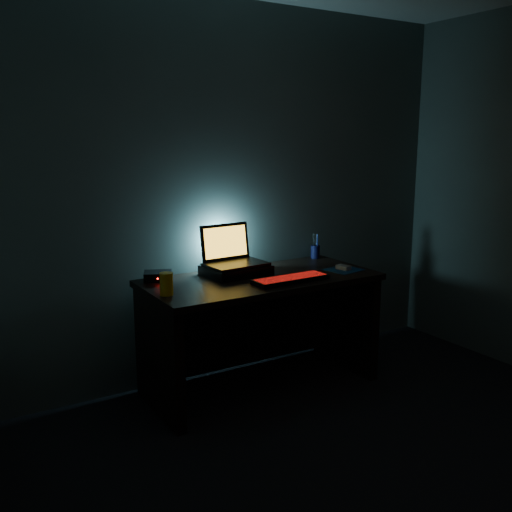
# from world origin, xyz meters

# --- Properties ---
(room) EXTENTS (3.50, 4.00, 2.50)m
(room) POSITION_xyz_m (0.00, 0.00, 1.25)
(room) COLOR black
(room) RESTS_ON ground
(desk) EXTENTS (1.50, 0.70, 0.75)m
(desk) POSITION_xyz_m (0.00, 1.67, 0.49)
(desk) COLOR black
(desk) RESTS_ON ground
(riser) EXTENTS (0.42, 0.33, 0.06)m
(riser) POSITION_xyz_m (-0.10, 1.76, 0.78)
(riser) COLOR black
(riser) RESTS_ON desk
(laptop) EXTENTS (0.40, 0.31, 0.26)m
(laptop) POSITION_xyz_m (-0.11, 1.81, 0.87)
(laptop) COLOR black
(laptop) RESTS_ON riser
(keyboard) EXTENTS (0.50, 0.17, 0.03)m
(keyboard) POSITION_xyz_m (0.10, 1.42, 0.76)
(keyboard) COLOR black
(keyboard) RESTS_ON desk
(mousepad) EXTENTS (0.25, 0.24, 0.00)m
(mousepad) POSITION_xyz_m (0.58, 1.50, 0.75)
(mousepad) COLOR #0B284D
(mousepad) RESTS_ON desk
(mouse) EXTENTS (0.07, 0.10, 0.03)m
(mouse) POSITION_xyz_m (0.58, 1.50, 0.77)
(mouse) COLOR gray
(mouse) RESTS_ON mousepad
(pen_cup) EXTENTS (0.09, 0.09, 0.10)m
(pen_cup) POSITION_xyz_m (0.65, 1.91, 0.80)
(pen_cup) COLOR black
(pen_cup) RESTS_ON desk
(juice_glass) EXTENTS (0.10, 0.10, 0.13)m
(juice_glass) POSITION_xyz_m (-0.68, 1.53, 0.81)
(juice_glass) COLOR yellow
(juice_glass) RESTS_ON desk
(router) EXTENTS (0.21, 0.19, 0.06)m
(router) POSITION_xyz_m (-0.60, 1.87, 0.78)
(router) COLOR black
(router) RESTS_ON desk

